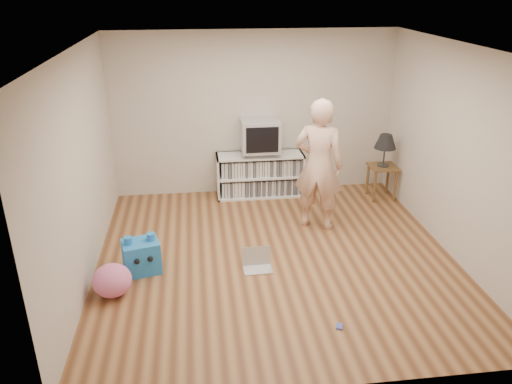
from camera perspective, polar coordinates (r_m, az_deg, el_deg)
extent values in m
plane|color=brown|center=(6.46, 2.25, -7.42)|extent=(4.50, 4.50, 0.00)
cube|color=beige|center=(8.03, -0.22, 8.89)|extent=(4.50, 0.02, 2.60)
cube|color=beige|center=(3.90, 7.94, -7.65)|extent=(4.50, 0.02, 2.60)
cube|color=beige|center=(5.97, -19.40, 2.39)|extent=(0.02, 4.50, 2.60)
cube|color=beige|center=(6.64, 22.01, 4.07)|extent=(0.02, 4.50, 2.60)
cube|color=white|center=(5.60, 2.68, 16.13)|extent=(4.50, 4.50, 0.01)
cube|color=white|center=(8.31, 0.26, 2.51)|extent=(1.40, 0.03, 0.70)
cube|color=white|center=(8.06, -4.39, 1.76)|extent=(0.03, 0.45, 0.70)
cube|color=white|center=(8.23, 5.19, 2.19)|extent=(0.03, 0.45, 0.70)
cube|color=white|center=(8.24, 0.44, -0.19)|extent=(1.40, 0.45, 0.03)
cube|color=white|center=(8.11, 0.45, 1.99)|extent=(1.34, 0.45, 0.03)
cube|color=white|center=(8.00, 0.46, 4.22)|extent=(1.40, 0.45, 0.03)
cube|color=silver|center=(8.11, 0.45, 1.99)|extent=(1.26, 0.36, 0.64)
cube|color=gray|center=(7.98, 0.46, 4.56)|extent=(0.45, 0.35, 0.07)
cube|color=#A8A8AD|center=(7.90, 0.46, 6.52)|extent=(0.60, 0.52, 0.50)
cube|color=black|center=(7.64, 0.73, 5.96)|extent=(0.50, 0.01, 0.40)
cylinder|color=brown|center=(8.07, 13.40, 0.52)|extent=(0.04, 0.04, 0.52)
cylinder|color=brown|center=(8.20, 15.63, 0.63)|extent=(0.04, 0.04, 0.52)
cylinder|color=brown|center=(8.37, 12.63, 1.42)|extent=(0.04, 0.04, 0.52)
cylinder|color=brown|center=(8.49, 14.79, 1.51)|extent=(0.04, 0.04, 0.52)
cube|color=brown|center=(8.18, 14.30, 2.81)|extent=(0.42, 0.42, 0.03)
cylinder|color=#333333|center=(8.17, 14.32, 2.99)|extent=(0.18, 0.18, 0.02)
cylinder|color=#333333|center=(8.12, 14.44, 4.14)|extent=(0.02, 0.02, 0.32)
imported|color=beige|center=(6.90, 7.17, 3.05)|extent=(0.80, 0.69, 1.86)
cube|color=silver|center=(6.18, 0.20, -8.82)|extent=(0.36, 0.25, 0.02)
cube|color=silver|center=(6.22, 0.03, -7.30)|extent=(0.35, 0.08, 0.23)
cube|color=black|center=(6.22, 0.03, -7.30)|extent=(0.31, 0.06, 0.19)
cube|color=#4B59C9|center=(5.36, 9.51, -14.91)|extent=(0.09, 0.11, 0.02)
cube|color=blue|center=(6.22, -12.95, -7.20)|extent=(0.49, 0.43, 0.40)
cylinder|color=blue|center=(6.09, -14.41, -5.39)|extent=(0.10, 0.10, 0.09)
cylinder|color=blue|center=(6.12, -11.92, -5.01)|extent=(0.10, 0.10, 0.09)
sphere|color=black|center=(6.04, -13.46, -7.74)|extent=(0.07, 0.07, 0.07)
sphere|color=black|center=(6.06, -11.99, -7.50)|extent=(0.07, 0.07, 0.07)
ellipsoid|color=pink|center=(5.88, -16.13, -9.69)|extent=(0.47, 0.47, 0.37)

